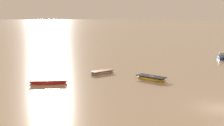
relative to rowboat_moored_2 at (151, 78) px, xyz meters
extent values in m
plane|color=tan|center=(3.87, -12.70, -0.19)|extent=(800.00, 800.00, 0.00)
ellipsoid|color=gold|center=(0.00, 0.00, -0.03)|extent=(4.10, 4.21, 0.69)
cube|color=black|center=(0.00, 0.00, 0.26)|extent=(3.84, 3.93, 0.09)
cube|color=black|center=(0.00, 0.00, 0.16)|extent=(1.17, 1.13, 0.07)
ellipsoid|color=gray|center=(-6.23, 4.77, -0.05)|extent=(3.99, 3.16, 0.61)
cube|color=brown|center=(-6.23, 4.77, 0.21)|extent=(3.71, 2.98, 0.08)
cube|color=brown|center=(-6.23, 4.77, 0.12)|extent=(0.84, 1.14, 0.06)
cube|color=navy|center=(17.80, 16.54, 0.01)|extent=(2.80, 4.26, 0.78)
cone|color=navy|center=(18.45, 18.50, 0.01)|extent=(1.87, 1.66, 1.56)
cube|color=silver|center=(17.82, 16.59, 0.30)|extent=(2.86, 4.36, 0.09)
cube|color=silver|center=(18.10, 17.44, 0.70)|extent=(1.47, 1.29, 0.60)
cube|color=#384751|center=(18.25, 17.89, 0.74)|extent=(1.19, 0.58, 0.48)
cube|color=black|center=(17.20, 14.71, 0.12)|extent=(0.37, 0.33, 0.55)
ellipsoid|color=red|center=(-13.34, -0.89, -0.02)|extent=(4.71, 1.66, 0.74)
cube|color=silver|center=(-13.34, -0.89, 0.29)|extent=(4.33, 1.62, 0.10)
cube|color=silver|center=(-13.34, -0.89, 0.18)|extent=(0.31, 1.45, 0.07)
camera|label=1|loc=(-8.77, -37.93, 8.55)|focal=47.74mm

